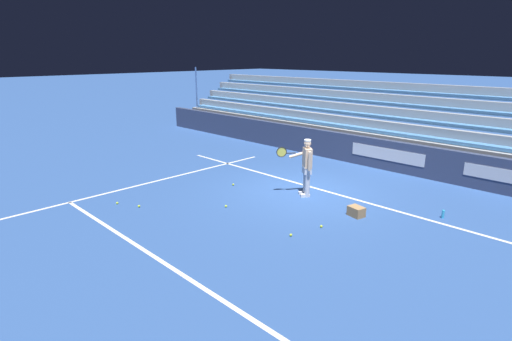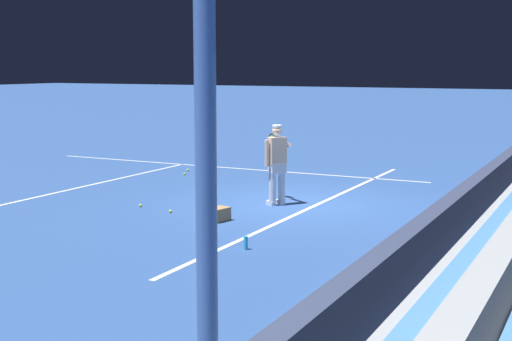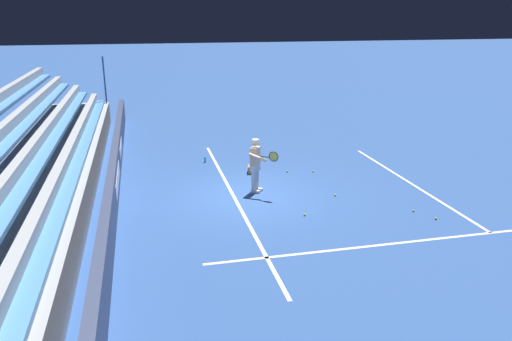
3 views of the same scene
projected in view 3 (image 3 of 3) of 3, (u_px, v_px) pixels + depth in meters
ground_plane at (250, 196)px, 15.55m from camera, size 160.00×160.00×0.00m
court_baseline_white at (234, 197)px, 15.44m from camera, size 12.00×0.10×0.01m
court_sideline_white at (439, 239)px, 12.60m from camera, size 0.10×12.00×0.01m
court_service_line_white at (410, 182)px, 16.74m from camera, size 8.22×0.10×0.01m
back_wall_sponsor_board at (113, 189)px, 14.51m from camera, size 25.27×0.25×1.10m
bleacher_stand at (30, 188)px, 13.95m from camera, size 24.01×3.20×3.40m
tennis_player at (256, 165)px, 15.62m from camera, size 0.97×0.81×1.71m
ball_box_cardboard at (252, 169)px, 17.72m from camera, size 0.46×0.38×0.26m
tennis_ball_far_right at (436, 219)px, 13.74m from camera, size 0.07×0.07×0.07m
tennis_ball_far_left at (413, 211)px, 14.28m from camera, size 0.07×0.07×0.07m
tennis_ball_midcourt at (313, 171)px, 17.81m from camera, size 0.07×0.07×0.07m
tennis_ball_toward_net at (335, 195)px, 15.50m from camera, size 0.07×0.07×0.07m
tennis_ball_near_player at (287, 171)px, 17.82m from camera, size 0.07×0.07×0.07m
tennis_ball_stray_back at (305, 215)px, 14.00m from camera, size 0.07×0.07×0.07m
water_bottle at (205, 160)px, 18.95m from camera, size 0.07×0.07×0.22m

